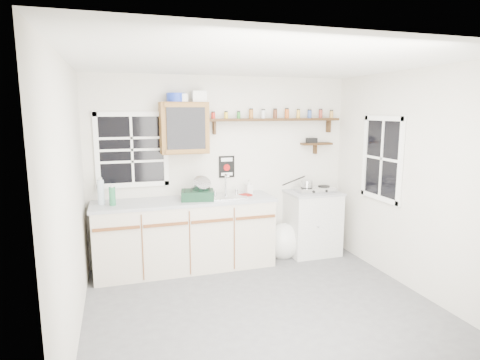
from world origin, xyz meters
The scene contains 18 objects.
room centered at (0.00, 0.00, 1.25)m, with size 3.64×3.24×2.54m.
main_cabinet centered at (-0.58, 1.30, 0.46)m, with size 2.31×0.63×0.92m.
right_cabinet centered at (1.25, 1.32, 0.46)m, with size 0.73×0.57×0.91m.
sink centered at (-0.05, 1.30, 0.93)m, with size 0.52×0.44×0.29m.
upper_cabinet centered at (-0.55, 1.44, 1.82)m, with size 0.60×0.32×0.65m.
upper_cabinet_clutter centered at (-0.54, 1.44, 2.21)m, with size 0.50×0.24×0.14m.
spice_shelf centered at (0.74, 1.51, 1.93)m, with size 1.91×0.18×0.35m.
secondary_shelf centered at (1.36, 1.52, 1.58)m, with size 0.45×0.16×0.24m.
warning_sign centered at (0.05, 1.59, 1.28)m, with size 0.22×0.02×0.30m.
window_back centered at (-1.20, 1.59, 1.55)m, with size 0.93×0.03×0.98m.
window_right centered at (1.79, 0.55, 1.45)m, with size 0.03×0.78×1.08m.
water_bottles centered at (-1.54, 1.30, 1.06)m, with size 0.21×0.17×0.33m.
dish_rack centered at (-0.41, 1.25, 1.02)m, with size 0.46×0.37×0.30m.
soap_bottle centered at (0.31, 1.40, 1.02)m, with size 0.09×0.09×0.20m, color silver.
rag centered at (0.22, 1.30, 0.93)m, with size 0.15×0.13×0.02m, color maroon.
hotplate centered at (1.27, 1.30, 0.95)m, with size 0.55×0.31×0.08m.
saucepan centered at (1.13, 1.31, 1.03)m, with size 0.38×0.27×0.17m.
trash_bag centered at (0.80, 1.32, 0.22)m, with size 0.46×0.41×0.52m.
Camera 1 is at (-1.39, -3.68, 2.04)m, focal length 30.00 mm.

